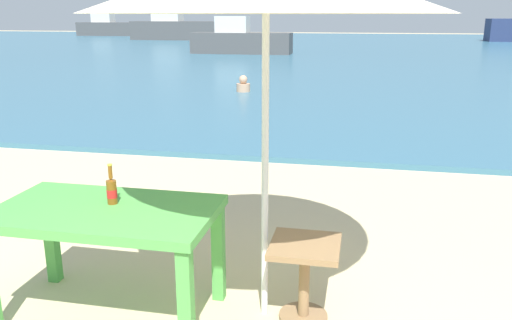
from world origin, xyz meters
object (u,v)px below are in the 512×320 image
boat_ferry (240,40)px  beer_bottle_amber (112,190)px  boat_sailboat (174,28)px  picnic_table_green (106,224)px  boat_barge (108,27)px  swimmer_person (243,85)px  side_table_wood (304,270)px

boat_ferry → beer_bottle_amber: bearing=-78.7°
beer_bottle_amber → boat_sailboat: (-12.99, 36.35, 0.12)m
picnic_table_green → boat_barge: bearing=117.0°
swimmer_person → boat_barge: 39.13m
boat_barge → picnic_table_green: bearing=-63.0°
picnic_table_green → swimmer_person: 9.93m
boat_barge → boat_ferry: (17.42, -20.24, -0.12)m
beer_bottle_amber → boat_barge: (-21.96, 43.03, -0.00)m
beer_bottle_amber → swimmer_person: bearing=98.1°
beer_bottle_amber → side_table_wood: (1.24, 0.12, -0.50)m
swimmer_person → boat_ferry: bearing=103.6°
boat_barge → beer_bottle_amber: bearing=-63.0°
swimmer_person → boat_ferry: size_ratio=0.08×
beer_bottle_amber → swimmer_person: 9.87m
swimmer_person → boat_ferry: (-3.16, 13.04, 0.49)m
swimmer_person → boat_barge: (-20.57, 33.28, 0.61)m
side_table_wood → beer_bottle_amber: bearing=-174.3°
swimmer_person → side_table_wood: bearing=-74.8°
boat_barge → boat_ferry: boat_barge is taller
beer_bottle_amber → side_table_wood: bearing=5.7°
boat_barge → boat_sailboat: 11.19m
picnic_table_green → boat_barge: (-21.94, 43.11, 0.20)m
swimmer_person → boat_barge: size_ratio=0.07×
picnic_table_green → beer_bottle_amber: beer_bottle_amber is taller
side_table_wood → boat_barge: boat_barge is taller
beer_bottle_amber → side_table_wood: 1.34m
boat_sailboat → side_table_wood: bearing=-68.6°
side_table_wood → boat_sailboat: 38.92m
picnic_table_green → boat_ferry: boat_ferry is taller
swimmer_person → boat_sailboat: bearing=113.6°
boat_sailboat → boat_ferry: 15.98m
picnic_table_green → beer_bottle_amber: bearing=80.2°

